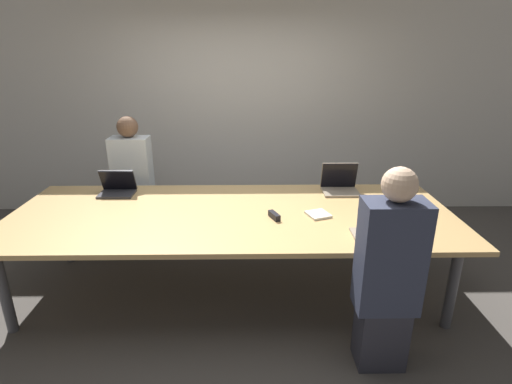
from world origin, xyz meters
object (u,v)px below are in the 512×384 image
laptop_near_right (377,230)px  stapler (274,216)px  person_far_left (134,184)px  cup_near_right (405,229)px  laptop_far_right (340,184)px  person_near_right (388,275)px  laptop_far_left (117,187)px

laptop_near_right → stapler: size_ratio=2.09×
person_far_left → cup_near_right: (2.41, -1.41, 0.11)m
person_far_left → cup_near_right: bearing=-30.3°
laptop_near_right → cup_near_right: (0.23, 0.07, -0.03)m
laptop_far_right → stapler: (-0.68, -0.65, -0.05)m
person_near_right → cup_near_right: bearing=-120.2°
laptop_far_right → stapler: size_ratio=2.24×
person_far_left → stapler: bearing=-36.7°
person_near_right → stapler: 1.05m
person_far_left → cup_near_right: person_far_left is taller
laptop_far_left → person_near_right: 2.58m
person_far_left → stapler: person_far_left is taller
cup_near_right → stapler: bearing=161.2°
stapler → person_far_left: bearing=120.5°
person_near_right → cup_near_right: (0.27, 0.46, 0.11)m
laptop_far_left → cup_near_right: size_ratio=3.31×
laptop_near_right → stapler: (-0.72, 0.40, -0.05)m
laptop_far_left → person_far_left: size_ratio=0.23×
person_far_left → laptop_far_right: bearing=-11.5°
laptop_far_left → laptop_near_right: size_ratio=1.01×
laptop_far_left → cup_near_right: 2.61m
laptop_near_right → person_far_left: bearing=-34.3°
person_near_right → stapler: (-0.69, 0.78, 0.09)m
cup_near_right → stapler: (-0.96, 0.33, -0.02)m
laptop_far_left → person_far_left: 0.49m
laptop_far_left → person_near_right: size_ratio=0.23×
laptop_near_right → stapler: laptop_near_right is taller
laptop_far_left → stapler: size_ratio=2.12×
laptop_near_right → cup_near_right: bearing=-162.7°
laptop_near_right → stapler: bearing=-28.9°
laptop_near_right → person_near_right: size_ratio=0.23×
stapler → cup_near_right: bearing=-41.6°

